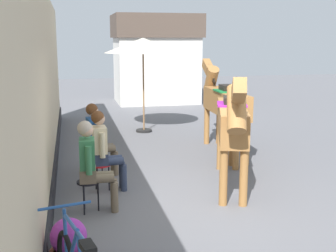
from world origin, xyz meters
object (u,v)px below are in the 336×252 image
object	(u,v)px
seated_visitor_near	(92,161)
seated_visitor_far	(97,136)
seated_visitor_middle	(104,147)
cafe_parasol	(143,46)
saddled_horse_far	(224,102)
flower_planter_near	(69,245)
saddled_horse_near	(232,122)

from	to	relation	value
seated_visitor_near	seated_visitor_far	world-z (taller)	same
seated_visitor_far	seated_visitor_middle	bearing A→B (deg)	-86.59
seated_visitor_near	cafe_parasol	size ratio (longest dim) A/B	0.54
seated_visitor_near	saddled_horse_far	bearing A→B (deg)	43.60
flower_planter_near	cafe_parasol	size ratio (longest dim) A/B	0.25
seated_visitor_far	saddled_horse_near	bearing A→B (deg)	-28.06
seated_visitor_far	flower_planter_near	size ratio (longest dim) A/B	2.17
flower_planter_near	seated_visitor_middle	bearing A→B (deg)	77.30
seated_visitor_middle	cafe_parasol	size ratio (longest dim) A/B	0.54
seated_visitor_middle	flower_planter_near	xyz separation A→B (m)	(-0.59, -2.63, -0.44)
seated_visitor_middle	saddled_horse_far	xyz separation A→B (m)	(2.86, 2.07, 0.38)
seated_visitor_near	seated_visitor_middle	distance (m)	0.91
seated_visitor_far	seated_visitor_near	bearing A→B (deg)	-96.11
seated_visitor_near	cafe_parasol	world-z (taller)	cafe_parasol
seated_visitor_far	cafe_parasol	size ratio (longest dim) A/B	0.54
seated_visitor_middle	saddled_horse_far	world-z (taller)	saddled_horse_far
saddled_horse_far	cafe_parasol	distance (m)	3.20
seated_visitor_middle	saddled_horse_far	bearing A→B (deg)	35.93
seated_visitor_far	saddled_horse_near	size ratio (longest dim) A/B	0.48
saddled_horse_near	flower_planter_near	bearing A→B (deg)	-139.64
saddled_horse_far	seated_visitor_near	bearing A→B (deg)	-136.40
seated_visitor_far	flower_planter_near	xyz separation A→B (m)	(-0.54, -3.51, -0.44)
flower_planter_near	cafe_parasol	bearing A→B (deg)	74.31
saddled_horse_near	cafe_parasol	distance (m)	5.18
seated_visitor_far	saddled_horse_near	distance (m)	2.53
seated_visitor_far	saddled_horse_far	bearing A→B (deg)	22.34
seated_visitor_near	seated_visitor_middle	world-z (taller)	same
saddled_horse_far	cafe_parasol	xyz separation A→B (m)	(-1.39, 2.62, 1.20)
seated_visitor_middle	cafe_parasol	world-z (taller)	cafe_parasol
seated_visitor_far	cafe_parasol	xyz separation A→B (m)	(1.52, 3.81, 1.59)
seated_visitor_near	cafe_parasol	xyz separation A→B (m)	(1.70, 5.57, 1.59)
seated_visitor_far	cafe_parasol	world-z (taller)	cafe_parasol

